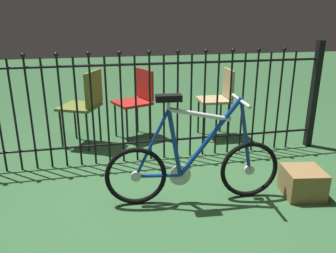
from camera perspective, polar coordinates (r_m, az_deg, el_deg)
The scene contains 7 objects.
ground_plane at distance 2.98m, azimuth -1.75°, elevation -11.76°, with size 20.00×20.00×0.00m, color #315D34.
iron_fence at distance 3.49m, azimuth -5.35°, elevation 3.61°, with size 4.00×0.07×1.22m.
bicycle at distance 2.80m, azimuth 4.32°, elevation -6.38°, with size 1.45×0.40×0.91m.
chair_olive at distance 4.02m, azimuth -13.66°, elevation 4.16°, with size 0.55×0.55×0.89m.
chair_tan at distance 4.27m, azimuth 8.63°, elevation 5.18°, with size 0.40×0.39×0.85m.
chair_red at distance 4.23m, azimuth -5.16°, elevation 4.98°, with size 0.51×0.51×0.85m.
display_crate at distance 3.17m, azimuth 21.62°, elevation -8.70°, with size 0.32×0.32×0.24m, color olive.
Camera 1 is at (-0.45, -2.53, 1.50)m, focal length 36.38 mm.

